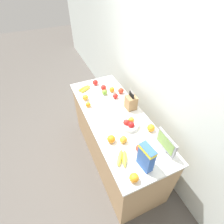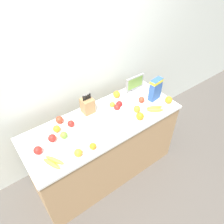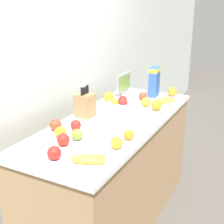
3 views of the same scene
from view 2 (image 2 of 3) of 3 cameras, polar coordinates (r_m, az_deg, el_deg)
name	(u,v)px [view 2 (image 2 of 3)]	position (r m, az deg, el deg)	size (l,w,h in m)	color
ground_plane	(105,169)	(3.11, -1.82, -14.62)	(14.00, 14.00, 0.00)	#514C47
wall_back	(74,69)	(2.57, -9.82, 10.94)	(9.00, 0.06, 2.60)	silver
counter	(104,148)	(2.75, -2.02, -9.28)	(1.81, 0.70, 0.91)	tan
knife_block	(88,105)	(2.48, -6.41, 1.72)	(0.13, 0.13, 0.28)	#937047
small_monitor	(135,83)	(2.81, 5.95, 7.56)	(0.27, 0.03, 0.20)	gray
cereal_box	(155,89)	(2.67, 11.29, 6.03)	(0.17, 0.10, 0.28)	#2D56A8
fruit_bowl	(116,107)	(2.52, 1.05, 1.24)	(0.22, 0.22, 0.11)	silver
banana_bunch_left	(155,109)	(2.58, 11.10, 0.87)	(0.21, 0.18, 0.04)	yellow
banana_bunch_right	(53,162)	(2.10, -15.14, -12.49)	(0.16, 0.22, 0.04)	yellow
apple_by_knife_block	(71,124)	(2.37, -10.69, -2.98)	(0.07, 0.07, 0.07)	red
apple_rightmost	(52,138)	(2.26, -15.39, -6.57)	(0.08, 0.08, 0.08)	red
apple_leftmost	(64,135)	(2.27, -12.52, -5.89)	(0.07, 0.07, 0.07)	#6B9E33
apple_near_bananas	(38,150)	(2.20, -18.81, -9.46)	(0.08, 0.08, 0.08)	red
apple_middle	(141,100)	(2.66, 7.71, 3.22)	(0.08, 0.08, 0.08)	red
apple_front	(59,120)	(2.43, -13.57, -2.00)	(0.08, 0.08, 0.08)	red
orange_near_bowl	(169,100)	(2.71, 14.59, 3.09)	(0.09, 0.09, 0.09)	orange
orange_front_left	(57,129)	(2.34, -14.27, -4.27)	(0.08, 0.08, 0.08)	orange
orange_by_cereal	(140,116)	(2.42, 7.32, -1.06)	(0.09, 0.09, 0.09)	orange
orange_front_right	(117,94)	(2.71, 1.21, 4.66)	(0.09, 0.09, 0.09)	orange
orange_front_center	(137,109)	(2.52, 6.52, 0.82)	(0.08, 0.08, 0.08)	orange
orange_back_center	(78,153)	(2.09, -8.83, -10.49)	(0.08, 0.08, 0.08)	orange
orange_mid_left	(93,146)	(2.13, -5.04, -8.90)	(0.07, 0.07, 0.07)	orange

